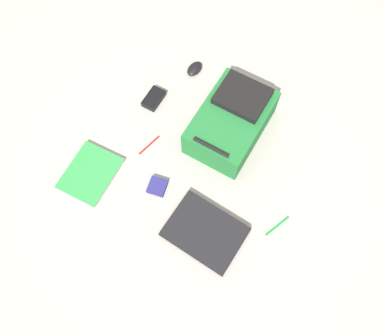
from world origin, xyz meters
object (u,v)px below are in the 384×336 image
(laptop, at_px, (205,232))
(earbud_pouch, at_px, (157,186))
(power_brick, at_px, (154,99))
(computer_mouse, at_px, (195,69))
(backpack, at_px, (232,121))
(pen_black, at_px, (149,145))
(book_manual, at_px, (90,174))
(pen_blue, at_px, (277,226))

(laptop, height_order, earbud_pouch, laptop)
(laptop, height_order, power_brick, laptop)
(computer_mouse, bearing_deg, backpack, 150.59)
(laptop, height_order, computer_mouse, computer_mouse)
(backpack, relative_size, pen_black, 3.42)
(book_manual, bearing_deg, pen_black, -113.87)
(backpack, relative_size, pen_blue, 3.36)
(pen_black, bearing_deg, pen_blue, -178.36)
(computer_mouse, distance_m, pen_blue, 0.90)
(backpack, bearing_deg, earbud_pouch, 76.97)
(backpack, bearing_deg, laptop, 111.80)
(laptop, xyz_separation_m, earbud_pouch, (0.29, -0.04, -0.00))
(power_brick, bearing_deg, pen_black, 122.90)
(laptop, bearing_deg, book_manual, 8.55)
(pen_blue, bearing_deg, computer_mouse, -30.41)
(laptop, distance_m, pen_blue, 0.32)
(computer_mouse, relative_size, pen_blue, 0.73)
(computer_mouse, bearing_deg, power_brick, 76.07)
(computer_mouse, xyz_separation_m, pen_blue, (-0.78, 0.46, -0.01))
(pen_blue, height_order, earbud_pouch, earbud_pouch)
(pen_black, distance_m, pen_blue, 0.70)
(power_brick, bearing_deg, earbud_pouch, 130.18)
(laptop, height_order, book_manual, laptop)
(book_manual, xyz_separation_m, earbud_pouch, (-0.29, -0.13, 0.00))
(laptop, bearing_deg, pen_black, -22.45)
(pen_blue, bearing_deg, backpack, -32.25)
(backpack, xyz_separation_m, power_brick, (0.40, 0.08, -0.07))
(backpack, xyz_separation_m, book_manual, (0.39, 0.57, -0.08))
(power_brick, xyz_separation_m, pen_black, (-0.14, 0.21, -0.01))
(computer_mouse, distance_m, power_brick, 0.27)
(book_manual, relative_size, pen_black, 2.22)
(computer_mouse, bearing_deg, pen_black, 97.85)
(laptop, relative_size, earbud_pouch, 4.25)
(backpack, distance_m, pen_blue, 0.52)
(laptop, relative_size, power_brick, 2.76)
(power_brick, xyz_separation_m, earbud_pouch, (-0.30, 0.36, -0.00))
(laptop, xyz_separation_m, book_manual, (0.58, 0.09, -0.00))
(pen_black, bearing_deg, book_manual, 66.13)
(power_brick, bearing_deg, laptop, 146.08)
(power_brick, xyz_separation_m, pen_blue, (-0.83, 0.19, -0.01))
(pen_blue, bearing_deg, earbud_pouch, 17.26)
(backpack, xyz_separation_m, pen_blue, (-0.43, 0.27, -0.08))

